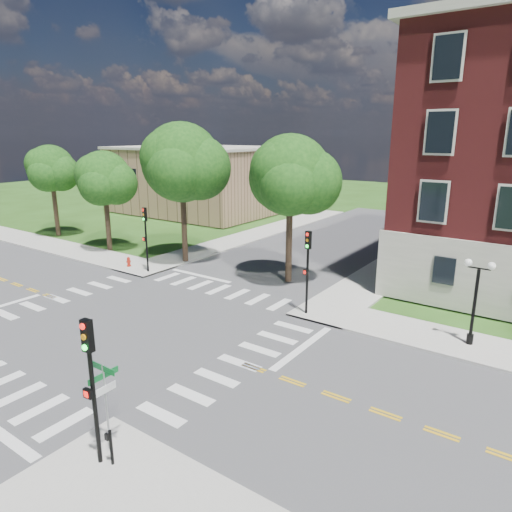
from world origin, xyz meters
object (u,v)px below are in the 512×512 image
Objects in this scene: traffic_signal_se at (91,374)px; fire_hydrant at (129,262)px; twin_lamp_west at (475,297)px; traffic_signal_ne at (308,262)px; push_button_post at (110,446)px; traffic_signal_nw at (146,231)px; street_sign_pole at (105,392)px.

traffic_signal_se is 22.45m from fire_hydrant.
traffic_signal_se is at bearing -116.49° from twin_lamp_west.
traffic_signal_ne reaches higher than push_button_post.
traffic_signal_nw is (-14.30, 14.87, 0.00)m from traffic_signal_se.
traffic_signal_ne is 1.55× the size of street_sign_pole.
traffic_signal_ne reaches higher than twin_lamp_west.
traffic_signal_se is 1.00× the size of traffic_signal_nw.
traffic_signal_se is at bearing -160.30° from push_button_post.
traffic_signal_ne is at bearing 92.37° from street_sign_pole.
traffic_signal_se is 1.01m from street_sign_pole.
traffic_signal_ne is at bearing -172.22° from twin_lamp_west.
traffic_signal_se reaches higher than street_sign_pole.
traffic_signal_se is 4.00× the size of push_button_post.
fire_hydrant is at bearing -178.36° from twin_lamp_west.
push_button_post is (0.51, -0.34, -1.51)m from street_sign_pole.
twin_lamp_west is 5.64× the size of fire_hydrant.
traffic_signal_ne is 6.40× the size of fire_hydrant.
twin_lamp_west is 24.43m from fire_hydrant.
push_button_post is at bearing -85.67° from traffic_signal_ne.
street_sign_pole reaches higher than fire_hydrant.
traffic_signal_ne is 14.02m from street_sign_pole.
traffic_signal_se reaches higher than fire_hydrant.
traffic_signal_nw is at bearing 133.89° from traffic_signal_se.
traffic_signal_nw is at bearing 134.65° from street_sign_pole.
traffic_signal_se is at bearing -87.32° from traffic_signal_ne.
traffic_signal_nw is 1.55× the size of street_sign_pole.
traffic_signal_se is at bearing -46.11° from traffic_signal_nw.
traffic_signal_ne is at bearing 94.33° from push_button_post.
push_button_post is (-7.38, -15.48, -1.73)m from twin_lamp_west.
traffic_signal_ne is 4.00× the size of push_button_post.
street_sign_pole is 2.58× the size of push_button_post.
twin_lamp_west is at bearing 63.51° from traffic_signal_se.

